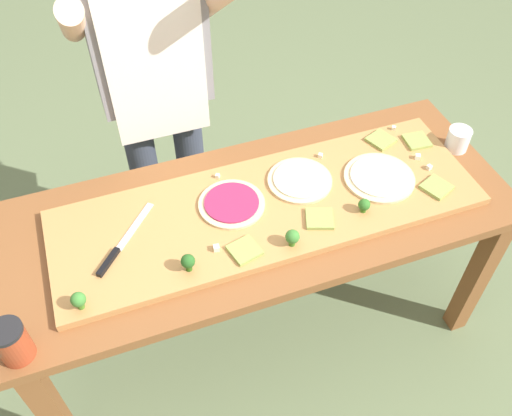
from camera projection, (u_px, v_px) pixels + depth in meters
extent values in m
plane|color=#60704C|center=(258.00, 324.00, 2.44)|extent=(8.00, 8.00, 0.00)
cube|color=brown|center=(55.00, 415.00, 1.81)|extent=(0.07, 0.07, 0.71)
cube|color=brown|center=(477.00, 275.00, 2.18)|extent=(0.07, 0.07, 0.71)
cube|color=brown|center=(39.00, 279.00, 2.17)|extent=(0.07, 0.07, 0.71)
cube|color=brown|center=(404.00, 179.00, 2.54)|extent=(0.07, 0.07, 0.71)
cube|color=brown|center=(259.00, 214.00, 1.90)|extent=(1.76, 0.69, 0.04)
cube|color=#B27F47|center=(268.00, 208.00, 1.87)|extent=(1.45, 0.47, 0.03)
cube|color=#B7BABF|center=(135.00, 226.00, 1.79)|extent=(0.16, 0.17, 0.00)
cube|color=black|center=(108.00, 262.00, 1.69)|extent=(0.09, 0.09, 0.02)
cylinder|color=beige|center=(232.00, 204.00, 1.86)|extent=(0.23, 0.23, 0.01)
cylinder|color=#9E234C|center=(232.00, 202.00, 1.85)|extent=(0.18, 0.18, 0.01)
cylinder|color=beige|center=(379.00, 178.00, 1.94)|extent=(0.25, 0.25, 0.01)
cylinder|color=silver|center=(380.00, 176.00, 1.93)|extent=(0.20, 0.20, 0.01)
cylinder|color=beige|center=(300.00, 180.00, 1.93)|extent=(0.23, 0.23, 0.01)
cylinder|color=beige|center=(300.00, 179.00, 1.93)|extent=(0.19, 0.19, 0.01)
cube|color=#899E4C|center=(381.00, 140.00, 2.08)|extent=(0.11, 0.11, 0.01)
cube|color=#899E4C|center=(437.00, 187.00, 1.91)|extent=(0.12, 0.12, 0.01)
cube|color=#899E4C|center=(320.00, 219.00, 1.81)|extent=(0.11, 0.11, 0.01)
cube|color=#899E4C|center=(245.00, 250.00, 1.72)|extent=(0.11, 0.11, 0.01)
cube|color=#899E4C|center=(417.00, 141.00, 2.07)|extent=(0.09, 0.09, 0.01)
cylinder|color=#366618|center=(363.00, 209.00, 1.83)|extent=(0.02, 0.02, 0.02)
sphere|color=#2D6623|center=(364.00, 205.00, 1.82)|extent=(0.04, 0.04, 0.04)
cylinder|color=#2C5915|center=(189.00, 267.00, 1.67)|extent=(0.02, 0.02, 0.03)
sphere|color=#23561E|center=(188.00, 261.00, 1.65)|extent=(0.04, 0.04, 0.04)
cylinder|color=#3F7220|center=(81.00, 305.00, 1.58)|extent=(0.02, 0.02, 0.02)
sphere|color=#38752D|center=(78.00, 300.00, 1.56)|extent=(0.04, 0.04, 0.04)
cylinder|color=#3F7220|center=(292.00, 242.00, 1.74)|extent=(0.02, 0.02, 0.02)
sphere|color=#38752D|center=(292.00, 237.00, 1.72)|extent=(0.05, 0.05, 0.05)
cube|color=white|center=(418.00, 157.00, 2.01)|extent=(0.02, 0.02, 0.02)
cube|color=silver|center=(394.00, 128.00, 2.12)|extent=(0.02, 0.02, 0.01)
cube|color=silver|center=(216.00, 248.00, 1.72)|extent=(0.02, 0.02, 0.02)
cube|color=silver|center=(218.00, 176.00, 1.94)|extent=(0.02, 0.02, 0.01)
cube|color=silver|center=(429.00, 167.00, 1.97)|extent=(0.02, 0.02, 0.02)
cube|color=silver|center=(320.00, 156.00, 2.01)|extent=(0.02, 0.02, 0.01)
cylinder|color=white|center=(458.00, 139.00, 2.06)|extent=(0.09, 0.09, 0.09)
cylinder|color=white|center=(457.00, 143.00, 2.07)|extent=(0.08, 0.08, 0.05)
cylinder|color=#99381E|center=(13.00, 344.00, 1.48)|extent=(0.09, 0.09, 0.12)
cylinder|color=black|center=(5.00, 331.00, 1.43)|extent=(0.09, 0.09, 0.01)
cylinder|color=#333847|center=(148.00, 185.00, 2.39)|extent=(0.12, 0.12, 0.90)
cylinder|color=#333847|center=(192.00, 174.00, 2.43)|extent=(0.12, 0.12, 0.90)
cube|color=gray|center=(146.00, 28.00, 1.87)|extent=(0.40, 0.20, 0.55)
cube|color=silver|center=(156.00, 66.00, 1.86)|extent=(0.34, 0.01, 0.60)
cylinder|color=#DBB293|center=(72.00, 21.00, 1.67)|extent=(0.08, 0.39, 0.31)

